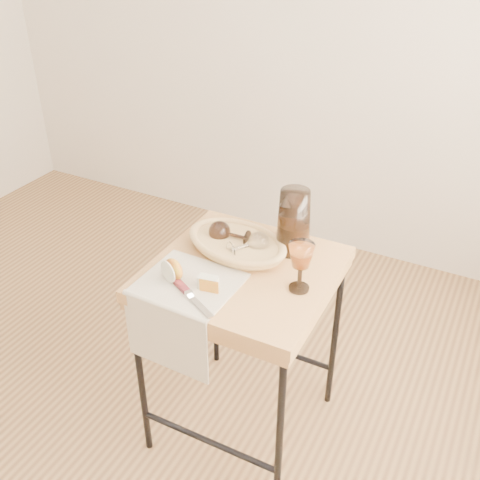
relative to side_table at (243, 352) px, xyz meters
The scene contains 11 objects.
floor 0.76m from the side_table, 147.70° to the right, with size 3.60×3.60×0.00m, color brown.
side_table is the anchor object (origin of this frame).
tea_towel 0.42m from the side_table, 125.20° to the right, with size 0.30×0.27×0.01m, color #F1E2C0.
bread_basket 0.41m from the side_table, 128.68° to the left, with size 0.33×0.23×0.05m, color #AB8041, non-canonical shape.
goblet_lying_a 0.44m from the side_table, 134.49° to the left, with size 0.12×0.08×0.08m, color #39261D, non-canonical shape.
goblet_lying_b 0.43m from the side_table, 105.11° to the left, with size 0.12×0.07×0.07m, color white, non-canonical shape.
pitcher 0.53m from the side_table, 60.57° to the left, with size 0.16×0.24×0.27m, color black, non-canonical shape.
wine_goblet 0.50m from the side_table, ahead, with size 0.08×0.08×0.17m, color white, non-canonical shape.
apple_half 0.47m from the side_table, 135.36° to the right, with size 0.08×0.04×0.07m, color red.
apple_wedge 0.43m from the side_table, 105.39° to the right, with size 0.06×0.03×0.04m, color beige.
table_knife 0.45m from the side_table, 106.66° to the right, with size 0.22×0.02×0.02m, color silver, non-canonical shape.
Camera 1 is at (1.25, -1.00, 1.80)m, focal length 42.14 mm.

